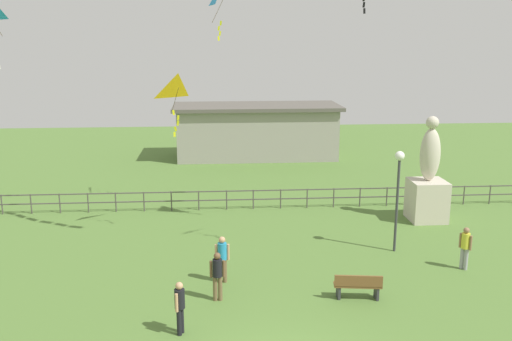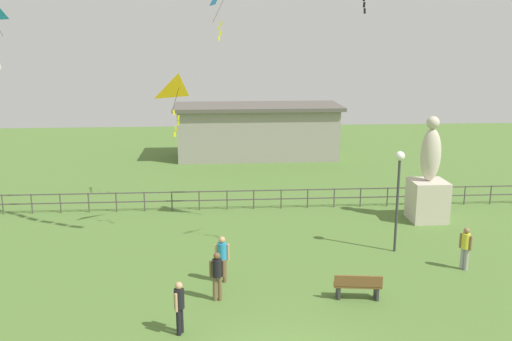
% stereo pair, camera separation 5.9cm
% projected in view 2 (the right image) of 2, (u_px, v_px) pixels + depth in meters
% --- Properties ---
extents(statue_monument, '(1.56, 1.56, 4.73)m').
position_uv_depth(statue_monument, '(428.00, 187.00, 25.36)').
color(statue_monument, beige).
rests_on(statue_monument, ground_plane).
extents(lamppost, '(0.36, 0.36, 3.95)m').
position_uv_depth(lamppost, '(399.00, 178.00, 21.33)').
color(lamppost, '#38383D').
rests_on(lamppost, ground_plane).
extents(park_bench, '(1.54, 0.60, 0.85)m').
position_uv_depth(park_bench, '(358.00, 286.00, 17.88)').
color(park_bench, brown).
rests_on(park_bench, ground_plane).
extents(person_0, '(0.33, 0.39, 1.57)m').
position_uv_depth(person_0, '(465.00, 246.00, 20.08)').
color(person_0, '#99999E').
rests_on(person_0, ground_plane).
extents(person_1, '(0.49, 0.30, 1.63)m').
position_uv_depth(person_1, '(222.00, 256.00, 19.03)').
color(person_1, brown).
rests_on(person_1, ground_plane).
extents(person_3, '(0.48, 0.30, 1.60)m').
position_uv_depth(person_3, '(217.00, 273.00, 17.71)').
color(person_3, brown).
rests_on(person_3, ground_plane).
extents(person_4, '(0.29, 0.44, 1.56)m').
position_uv_depth(person_4, '(179.00, 304.00, 15.70)').
color(person_4, black).
rests_on(person_4, ground_plane).
extents(kite_6, '(1.26, 1.13, 2.47)m').
position_uv_depth(kite_6, '(179.00, 89.00, 22.12)').
color(kite_6, yellow).
extents(waterfront_railing, '(36.03, 0.06, 0.95)m').
position_uv_depth(waterfront_railing, '(241.00, 197.00, 27.19)').
color(waterfront_railing, '#4C4742').
rests_on(waterfront_railing, ground_plane).
extents(pavilion_building, '(11.20, 4.57, 3.60)m').
position_uv_depth(pavilion_building, '(258.00, 131.00, 38.67)').
color(pavilion_building, gray).
rests_on(pavilion_building, ground_plane).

